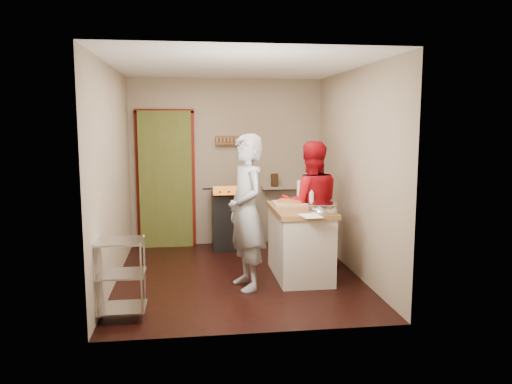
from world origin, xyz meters
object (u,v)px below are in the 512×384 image
island (300,240)px  person_stripe (246,212)px  person_red (311,205)px  wire_shelving (120,275)px  stove (232,219)px

island → person_stripe: size_ratio=0.73×
person_stripe → person_red: person_stripe is taller
island → wire_shelving: bearing=-152.0°
wire_shelving → stove: bearing=63.1°
stove → island: island is taller
wire_shelving → person_red: size_ratio=0.47×
wire_shelving → person_red: bearing=32.9°
stove → person_red: bearing=-50.3°
wire_shelving → island: island is taller
island → person_red: (0.22, 0.38, 0.38)m
stove → person_stripe: size_ratio=0.56×
stove → person_red: person_red is taller
island → person_stripe: (-0.72, -0.35, 0.43)m
person_red → person_stripe: bearing=41.9°
wire_shelving → person_red: person_red is taller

